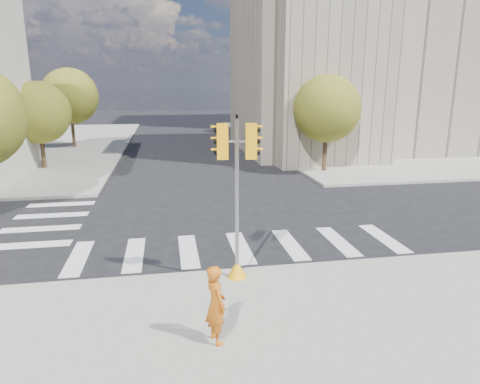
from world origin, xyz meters
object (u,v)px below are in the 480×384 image
lamp_far (267,94)px  photographer (216,304)px  traffic_signal (237,212)px  lamp_near (313,98)px

lamp_far → photographer: bearing=-105.1°
traffic_signal → photographer: (-0.97, -3.04, -1.09)m
photographer → lamp_far: bearing=-33.2°
lamp_near → lamp_far: 14.00m
lamp_far → photographer: (-9.61, -35.64, -3.56)m
lamp_near → traffic_signal: bearing=-114.9°
lamp_near → lamp_far: same height
lamp_near → traffic_signal: lamp_near is taller
lamp_far → photographer: lamp_far is taller
traffic_signal → photographer: bearing=-101.1°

